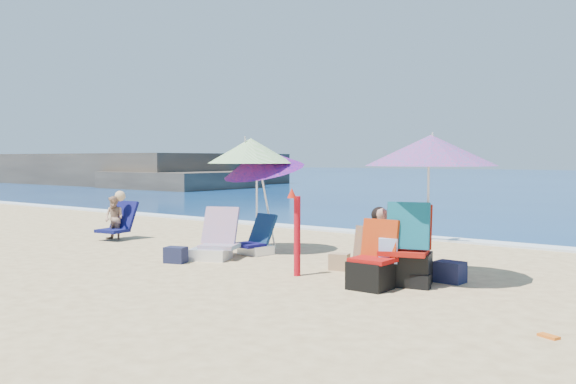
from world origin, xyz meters
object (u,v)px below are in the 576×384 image
Objects in this scene: person_center at (380,242)px; person_left at (115,218)px; furled_umbrella at (296,228)px; umbrella_striped at (251,151)px; umbrella_turquoise at (431,150)px; chair_rainbow at (215,245)px; chair_navy at (256,244)px; camp_chair_left at (372,268)px; umbrella_blue at (262,160)px; camp_chair_right at (407,255)px.

person_left is (-5.97, 0.09, -0.01)m from person_center.
umbrella_striped is at bearing 145.91° from furled_umbrella.
chair_rainbow is at bearing -174.08° from umbrella_turquoise.
umbrella_turquoise is 2.08× the size of person_center.
person_center is 0.96× the size of person_left.
camp_chair_left is (2.96, -1.28, 0.08)m from chair_navy.
chair_rainbow is at bearing -8.73° from person_left.
camp_chair_left is 6.44m from person_left.
chair_navy is at bearing 172.99° from umbrella_turquoise.
person_center is at bearing -0.86° from person_left.
furled_umbrella is 1.29× the size of person_center.
furled_umbrella is 1.42× the size of camp_chair_left.
umbrella_turquoise is at bearing 67.61° from camp_chair_left.
person_left is (-5.11, 0.88, -0.22)m from furled_umbrella.
chair_rainbow reaches higher than chair_navy.
person_center is at bearing 177.43° from umbrella_turquoise.
umbrella_turquoise is 3.47m from umbrella_blue.
umbrella_turquoise is 2.05× the size of chair_rainbow.
umbrella_turquoise is 0.98× the size of umbrella_striped.
umbrella_turquoise is at bearing 5.92° from chair_rainbow.
umbrella_striped is 3.84m from camp_chair_right.
umbrella_striped is 2.80× the size of chair_navy.
camp_chair_left is at bearing -26.85° from umbrella_blue.
furled_umbrella is 2.12m from chair_navy.
umbrella_turquoise is 1.82× the size of camp_chair_right.
umbrella_blue is 3.65m from camp_chair_right.
furled_umbrella is 1.13× the size of camp_chair_right.
furled_umbrella is at bearing -167.03° from camp_chair_right.
furled_umbrella is (1.96, -1.33, -1.07)m from umbrella_striped.
furled_umbrella is at bearing -34.09° from umbrella_striped.
umbrella_blue reaches higher than umbrella_turquoise.
umbrella_striped reaches higher than chair_rainbow.
chair_rainbow is at bearing 170.96° from camp_chair_left.
umbrella_striped is 2.05× the size of person_left.
chair_navy is 3.22m from camp_chair_left.
camp_chair_right is at bearing -14.31° from chair_navy.
chair_rainbow is at bearing -97.42° from umbrella_blue.
chair_rainbow is at bearing -171.82° from person_center.
umbrella_striped reaches higher than camp_chair_right.
umbrella_blue is at bearing 107.39° from chair_navy.
umbrella_turquoise reaches higher than person_center.
chair_navy is at bearing 165.69° from camp_chair_right.
furled_umbrella is (1.79, -1.42, -0.92)m from umbrella_blue.
umbrella_striped reaches higher than furled_umbrella.
chair_rainbow is (-0.13, -1.03, -1.36)m from umbrella_blue.
chair_rainbow is 1.02× the size of person_center.
camp_chair_left is (-0.36, -0.87, -1.46)m from umbrella_turquoise.
umbrella_blue reaches higher than furled_umbrella.
person_center is (-0.39, 0.91, 0.20)m from camp_chair_left.
camp_chair_left is 0.91× the size of person_center.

